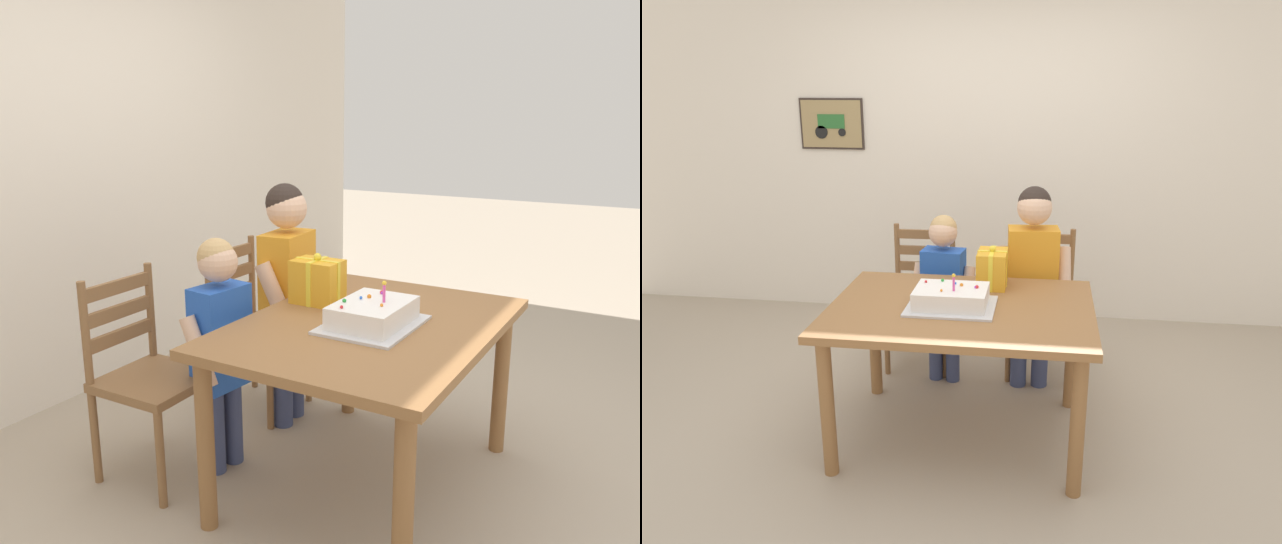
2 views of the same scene
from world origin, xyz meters
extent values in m
plane|color=tan|center=(0.00, 0.00, 0.00)|extent=(20.00, 20.00, 0.00)
cube|color=silver|center=(0.00, 1.90, 1.30)|extent=(6.40, 0.08, 2.60)
cube|color=#332823|center=(-1.29, 1.85, 1.51)|extent=(0.51, 0.02, 0.39)
cube|color=#9E8456|center=(-1.29, 1.84, 1.51)|extent=(0.48, 0.01, 0.36)
cube|color=#28662D|center=(-1.29, 1.84, 1.53)|extent=(0.22, 0.01, 0.11)
cylinder|color=black|center=(-1.37, 1.84, 1.45)|extent=(0.10, 0.01, 0.10)
cylinder|color=black|center=(-1.20, 1.84, 1.45)|extent=(0.06, 0.01, 0.06)
cube|color=olive|center=(0.00, 0.00, 0.73)|extent=(1.33, 0.98, 0.04)
cylinder|color=olive|center=(-0.58, -0.41, 0.36)|extent=(0.07, 0.07, 0.71)
cylinder|color=olive|center=(0.58, -0.41, 0.36)|extent=(0.07, 0.07, 0.71)
cylinder|color=olive|center=(-0.58, 0.41, 0.36)|extent=(0.07, 0.07, 0.71)
cylinder|color=olive|center=(0.58, 0.41, 0.36)|extent=(0.07, 0.07, 0.71)
cube|color=silver|center=(-0.05, -0.03, 0.76)|extent=(0.44, 0.34, 0.01)
cube|color=white|center=(-0.05, -0.03, 0.81)|extent=(0.36, 0.26, 0.09)
cylinder|color=#E04C9E|center=(-0.03, -0.07, 0.89)|extent=(0.01, 0.01, 0.07)
sphere|color=yellow|center=(-0.03, -0.07, 0.94)|extent=(0.02, 0.02, 0.02)
sphere|color=purple|center=(0.07, -0.02, 0.86)|extent=(0.01, 0.01, 0.01)
sphere|color=red|center=(-0.19, 0.04, 0.86)|extent=(0.01, 0.01, 0.01)
sphere|color=green|center=(-0.11, 0.07, 0.86)|extent=(0.02, 0.02, 0.02)
sphere|color=blue|center=(-0.03, 0.03, 0.86)|extent=(0.01, 0.01, 0.01)
sphere|color=red|center=(0.08, -0.01, 0.86)|extent=(0.02, 0.02, 0.02)
sphere|color=orange|center=(-0.09, -0.09, 0.86)|extent=(0.01, 0.01, 0.01)
sphere|color=orange|center=(0.00, 0.01, 0.86)|extent=(0.02, 0.02, 0.02)
cube|color=gold|center=(0.12, 0.33, 0.85)|extent=(0.16, 0.22, 0.20)
cube|color=yellow|center=(0.12, 0.33, 0.85)|extent=(0.16, 0.02, 0.20)
cube|color=yellow|center=(0.12, 0.33, 0.85)|extent=(0.02, 0.22, 0.20)
sphere|color=yellow|center=(0.12, 0.33, 0.97)|extent=(0.04, 0.04, 0.04)
cube|color=brown|center=(-0.39, 0.85, 0.45)|extent=(0.43, 0.43, 0.04)
cylinder|color=brown|center=(-0.20, 0.67, 0.21)|extent=(0.04, 0.04, 0.43)
cylinder|color=brown|center=(-0.58, 0.66, 0.21)|extent=(0.04, 0.04, 0.43)
cylinder|color=brown|center=(-0.21, 1.05, 0.21)|extent=(0.04, 0.04, 0.43)
cylinder|color=brown|center=(-0.59, 1.04, 0.21)|extent=(0.04, 0.04, 0.43)
cylinder|color=brown|center=(-0.21, 1.05, 0.70)|extent=(0.04, 0.04, 0.45)
cylinder|color=brown|center=(-0.59, 1.04, 0.70)|extent=(0.04, 0.04, 0.45)
cube|color=brown|center=(-0.40, 1.04, 0.63)|extent=(0.36, 0.03, 0.06)
cube|color=brown|center=(-0.40, 1.04, 0.74)|extent=(0.36, 0.03, 0.06)
cube|color=brown|center=(-0.40, 1.04, 0.85)|extent=(0.36, 0.03, 0.06)
cube|color=brown|center=(0.39, 0.85, 0.45)|extent=(0.42, 0.42, 0.04)
cylinder|color=brown|center=(0.58, 0.66, 0.21)|extent=(0.04, 0.04, 0.43)
cylinder|color=brown|center=(0.20, 0.66, 0.21)|extent=(0.04, 0.04, 0.43)
cylinder|color=brown|center=(0.58, 1.04, 0.21)|extent=(0.04, 0.04, 0.43)
cylinder|color=brown|center=(0.20, 1.04, 0.21)|extent=(0.04, 0.04, 0.43)
cylinder|color=brown|center=(0.58, 1.04, 0.70)|extent=(0.04, 0.04, 0.45)
cylinder|color=brown|center=(0.20, 1.04, 0.70)|extent=(0.04, 0.04, 0.45)
cube|color=brown|center=(0.39, 1.04, 0.63)|extent=(0.36, 0.02, 0.06)
cube|color=brown|center=(0.39, 1.04, 0.74)|extent=(0.36, 0.02, 0.06)
cube|color=brown|center=(0.39, 1.04, 0.85)|extent=(0.36, 0.02, 0.06)
cylinder|color=#38426B|center=(0.40, 0.64, 0.24)|extent=(0.10, 0.10, 0.47)
cylinder|color=#38426B|center=(0.27, 0.63, 0.24)|extent=(0.10, 0.10, 0.47)
cube|color=orange|center=(0.34, 0.63, 0.75)|extent=(0.31, 0.21, 0.54)
cylinder|color=#E0B293|center=(0.53, 0.62, 0.73)|extent=(0.10, 0.23, 0.36)
cylinder|color=#E0B293|center=(0.16, 0.58, 0.73)|extent=(0.10, 0.23, 0.36)
sphere|color=#E0B293|center=(0.34, 0.63, 1.14)|extent=(0.20, 0.20, 0.20)
sphere|color=#2D231E|center=(0.34, 0.64, 1.16)|extent=(0.19, 0.19, 0.19)
cylinder|color=#38426B|center=(-0.14, 0.63, 0.20)|extent=(0.09, 0.09, 0.40)
cylinder|color=#38426B|center=(-0.26, 0.64, 0.20)|extent=(0.09, 0.09, 0.40)
cube|color=blue|center=(-0.20, 0.63, 0.63)|extent=(0.27, 0.18, 0.46)
cylinder|color=#E0B293|center=(-0.05, 0.58, 0.62)|extent=(0.09, 0.20, 0.31)
cylinder|color=#E0B293|center=(-0.36, 0.62, 0.62)|extent=(0.09, 0.20, 0.31)
sphere|color=#E0B293|center=(-0.20, 0.63, 0.97)|extent=(0.17, 0.17, 0.17)
sphere|color=tan|center=(-0.20, 0.64, 0.99)|extent=(0.16, 0.16, 0.16)
camera|label=1|loc=(-2.24, -1.08, 1.58)|focal=35.44mm
camera|label=2|loc=(0.40, -2.83, 1.84)|focal=34.03mm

